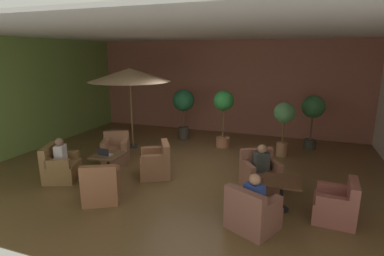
% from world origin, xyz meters
% --- Properties ---
extents(ground_plane, '(10.74, 8.58, 0.02)m').
position_xyz_m(ground_plane, '(0.00, 0.00, -0.01)').
color(ground_plane, brown).
extents(wall_back_brick, '(10.74, 0.08, 3.57)m').
position_xyz_m(wall_back_brick, '(0.00, 4.25, 1.79)').
color(wall_back_brick, '#9C5A4B').
rests_on(wall_back_brick, ground_plane).
extents(wall_left_accent, '(0.08, 8.58, 3.57)m').
position_xyz_m(wall_left_accent, '(-5.33, 0.00, 1.79)').
color(wall_left_accent, olive).
rests_on(wall_left_accent, ground_plane).
extents(ceiling_slab, '(10.74, 8.58, 0.06)m').
position_xyz_m(ceiling_slab, '(0.00, 0.00, 3.60)').
color(ceiling_slab, silver).
rests_on(ceiling_slab, wall_back_brick).
extents(cafe_table_front_left, '(0.72, 0.72, 0.64)m').
position_xyz_m(cafe_table_front_left, '(-1.60, -1.32, 0.49)').
color(cafe_table_front_left, black).
rests_on(cafe_table_front_left, ground_plane).
extents(armchair_front_left_north, '(0.99, 1.00, 0.88)m').
position_xyz_m(armchair_front_left_north, '(-1.05, -2.38, 0.33)').
color(armchair_front_left_north, brown).
rests_on(armchair_front_left_north, ground_plane).
extents(armchair_front_left_east, '(1.05, 1.07, 0.88)m').
position_xyz_m(armchair_front_left_east, '(-0.57, -0.74, 0.33)').
color(armchair_front_left_east, brown).
rests_on(armchair_front_left_east, ground_plane).
extents(armchair_front_left_south, '(0.98, 1.01, 0.87)m').
position_xyz_m(armchair_front_left_south, '(-2.10, -0.24, 0.33)').
color(armchair_front_left_south, brown).
rests_on(armchair_front_left_south, ground_plane).
extents(armchair_front_left_west, '(0.98, 1.03, 0.89)m').
position_xyz_m(armchair_front_left_west, '(-2.71, -1.77, 0.32)').
color(armchair_front_left_west, brown).
rests_on(armchair_front_left_west, ground_plane).
extents(cafe_table_front_right, '(0.75, 0.75, 0.64)m').
position_xyz_m(cafe_table_front_right, '(2.58, -1.48, 0.51)').
color(cafe_table_front_right, black).
rests_on(cafe_table_front_right, ground_plane).
extents(armchair_front_right_north, '(1.05, 1.03, 0.90)m').
position_xyz_m(armchair_front_right_north, '(2.05, -0.62, 0.33)').
color(armchair_front_right_north, '#8E5744').
rests_on(armchair_front_right_north, ground_plane).
extents(armchair_front_right_east, '(1.02, 0.99, 0.83)m').
position_xyz_m(armchair_front_right_east, '(2.13, -2.38, 0.31)').
color(armchair_front_right_east, brown).
rests_on(armchair_front_right_east, ground_plane).
extents(armchair_front_right_south, '(0.78, 0.79, 0.82)m').
position_xyz_m(armchair_front_right_south, '(3.59, -1.55, 0.30)').
color(armchair_front_right_south, '#934F46').
rests_on(armchair_front_right_south, ground_plane).
extents(patio_umbrella_tall_red, '(2.63, 2.63, 2.63)m').
position_xyz_m(patio_umbrella_tall_red, '(-2.39, 1.19, 2.41)').
color(patio_umbrella_tall_red, '#2D2D2D').
rests_on(patio_umbrella_tall_red, ground_plane).
extents(potted_tree_left_corner, '(0.73, 0.73, 1.78)m').
position_xyz_m(potted_tree_left_corner, '(3.23, 3.02, 1.28)').
color(potted_tree_left_corner, '#37362E').
rests_on(potted_tree_left_corner, ground_plane).
extents(potted_tree_mid_left, '(0.63, 0.63, 1.67)m').
position_xyz_m(potted_tree_mid_left, '(2.40, 1.96, 1.17)').
color(potted_tree_mid_left, '#A36C4D').
rests_on(potted_tree_mid_left, ground_plane).
extents(potted_tree_mid_right, '(0.67, 0.67, 1.92)m').
position_xyz_m(potted_tree_mid_right, '(0.46, 2.25, 1.31)').
color(potted_tree_mid_right, '#AD6B49').
rests_on(potted_tree_mid_right, ground_plane).
extents(potted_tree_right_corner, '(0.78, 0.78, 1.84)m').
position_xyz_m(potted_tree_right_corner, '(-1.13, 2.71, 1.29)').
color(potted_tree_right_corner, '#3A342D').
rests_on(potted_tree_right_corner, ground_plane).
extents(patron_blue_shirt, '(0.31, 0.38, 0.65)m').
position_xyz_m(patron_blue_shirt, '(-2.67, -1.76, 0.73)').
color(patron_blue_shirt, silver).
rests_on(patron_blue_shirt, ground_plane).
extents(patron_by_window, '(0.39, 0.35, 0.64)m').
position_xyz_m(patron_by_window, '(2.07, -0.66, 0.73)').
color(patron_by_window, '#363835').
rests_on(patron_by_window, ground_plane).
extents(patron_with_friend, '(0.39, 0.33, 0.64)m').
position_xyz_m(patron_with_friend, '(2.15, -2.35, 0.71)').
color(patron_with_friend, '#2B449A').
rests_on(patron_with_friend, ground_plane).
extents(iced_drink_cup, '(0.08, 0.08, 0.11)m').
position_xyz_m(iced_drink_cup, '(-1.61, -1.38, 0.69)').
color(iced_drink_cup, white).
rests_on(iced_drink_cup, cafe_table_front_left).
extents(open_laptop, '(0.31, 0.23, 0.20)m').
position_xyz_m(open_laptop, '(-1.63, -1.40, 0.69)').
color(open_laptop, '#9EA0A5').
rests_on(open_laptop, cafe_table_front_left).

